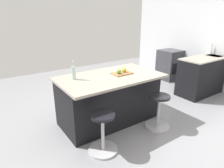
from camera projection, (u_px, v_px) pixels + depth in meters
The scene contains 11 objects.
ground_plane at pixel (119, 119), 3.86m from camera, with size 8.12×8.12×0.00m, color gray.
interior_partition_left at pixel (218, 35), 5.03m from camera, with size 0.12×5.66×2.85m.
sink_cabinet at pixel (208, 74), 5.09m from camera, with size 1.82×0.60×1.21m.
oven_range at pixel (169, 65), 6.07m from camera, with size 0.60×0.61×0.90m.
kitchen_island at pixel (109, 98), 3.67m from camera, with size 1.84×1.06×0.90m.
stool_by_window at pixel (158, 113), 3.48m from camera, with size 0.44×0.44×0.62m.
stool_middle at pixel (103, 134), 2.87m from camera, with size 0.44×0.44×0.62m.
cutting_board at pixel (122, 73), 3.60m from camera, with size 0.36×0.24×0.02m, color olive.
apple_yellow at pixel (124, 70), 3.63m from camera, with size 0.09×0.09×0.09m, color gold.
apple_green at pixel (119, 71), 3.53m from camera, with size 0.08×0.08×0.08m, color #609E2D.
water_bottle at pixel (74, 72), 3.27m from camera, with size 0.06×0.06×0.31m.
Camera 1 is at (2.03, 2.73, 1.95)m, focal length 31.60 mm.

